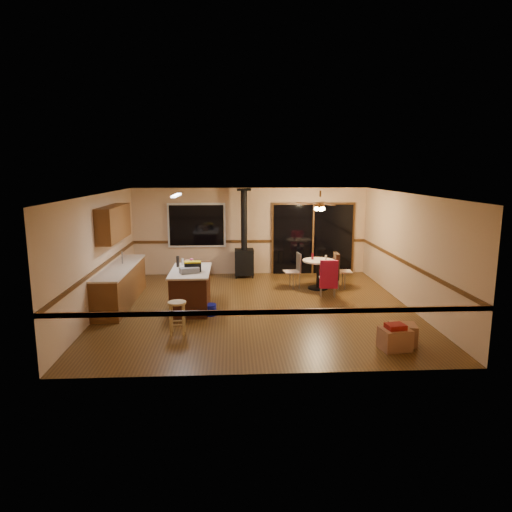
{
  "coord_description": "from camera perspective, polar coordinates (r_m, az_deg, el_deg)",
  "views": [
    {
      "loc": [
        -0.56,
        -10.12,
        3.13
      ],
      "look_at": [
        0.0,
        0.3,
        1.15
      ],
      "focal_mm": 32.0,
      "sensor_mm": 36.0,
      "label": 1
    }
  ],
  "objects": [
    {
      "name": "chair_near",
      "position": [
        11.37,
        9.08,
        -2.27
      ],
      "size": [
        0.45,
        0.49,
        0.7
      ],
      "color": "#C0A48F",
      "rests_on": "ground"
    },
    {
      "name": "bottle_pink",
      "position": [
        10.54,
        -8.05,
        -0.95
      ],
      "size": [
        0.08,
        0.08,
        0.23
      ],
      "primitive_type": "cylinder",
      "rotation": [
        0.0,
        0.0,
        -0.07
      ],
      "color": "#D84C8C",
      "rests_on": "kitchen_island"
    },
    {
      "name": "wood_stove",
      "position": [
        13.39,
        -1.49,
        0.42
      ],
      "size": [
        0.55,
        0.5,
        2.52
      ],
      "color": "black",
      "rests_on": "ground"
    },
    {
      "name": "chair_left",
      "position": [
        12.21,
        4.97,
        -1.31
      ],
      "size": [
        0.45,
        0.45,
        0.51
      ],
      "color": "#C0A48F",
      "rests_on": "ground"
    },
    {
      "name": "box_on_island",
      "position": [
        10.52,
        -8.34,
        -1.08
      ],
      "size": [
        0.21,
        0.28,
        0.19
      ],
      "primitive_type": "cube",
      "rotation": [
        0.0,
        0.0,
        -0.0
      ],
      "color": "#9D6746",
      "rests_on": "kitchen_island"
    },
    {
      "name": "bottle_dark",
      "position": [
        10.75,
        -9.75,
        -0.69
      ],
      "size": [
        0.09,
        0.09,
        0.25
      ],
      "primitive_type": "cylinder",
      "rotation": [
        0.0,
        0.0,
        0.23
      ],
      "color": "black",
      "rests_on": "kitchen_island"
    },
    {
      "name": "box_under_window",
      "position": [
        13.57,
        -6.95,
        -1.72
      ],
      "size": [
        0.56,
        0.45,
        0.44
      ],
      "primitive_type": "cube",
      "rotation": [
        0.0,
        0.0,
        0.02
      ],
      "color": "#9D6746",
      "rests_on": "floor"
    },
    {
      "name": "toolbox_yellow_lid",
      "position": [
        10.18,
        -7.94,
        -0.76
      ],
      "size": [
        0.39,
        0.24,
        0.03
      ],
      "primitive_type": "cube",
      "rotation": [
        0.0,
        0.0,
        0.15
      ],
      "color": "gold",
      "rests_on": "toolbox_black"
    },
    {
      "name": "bar_stool",
      "position": [
        8.99,
        -9.8,
        -7.63
      ],
      "size": [
        0.42,
        0.42,
        0.64
      ],
      "primitive_type": "cylinder",
      "rotation": [
        0.0,
        0.0,
        0.23
      ],
      "color": "tan",
      "rests_on": "floor"
    },
    {
      "name": "sliding_door",
      "position": [
        13.94,
        7.12,
        2.09
      ],
      "size": [
        2.52,
        0.1,
        2.1
      ],
      "primitive_type": "cube",
      "color": "black",
      "rests_on": "ground"
    },
    {
      "name": "wall_right",
      "position": [
        11.05,
        18.52,
        0.66
      ],
      "size": [
        0.0,
        7.0,
        7.0
      ],
      "primitive_type": "plane",
      "rotation": [
        1.57,
        0.0,
        -1.57
      ],
      "color": "tan",
      "rests_on": "ground"
    },
    {
      "name": "kitchen_island",
      "position": [
        10.51,
        -8.13,
        -4.12
      ],
      "size": [
        0.88,
        1.68,
        0.9
      ],
      "color": "#3A190E",
      "rests_on": "ground"
    },
    {
      "name": "floor",
      "position": [
        10.61,
        0.09,
        -6.42
      ],
      "size": [
        7.0,
        7.0,
        0.0
      ],
      "primitive_type": "plane",
      "color": "#533617",
      "rests_on": "ground"
    },
    {
      "name": "wall_left",
      "position": [
        10.69,
        -18.99,
        0.3
      ],
      "size": [
        0.0,
        7.0,
        7.0
      ],
      "primitive_type": "plane",
      "rotation": [
        1.57,
        0.0,
        1.57
      ],
      "color": "tan",
      "rests_on": "ground"
    },
    {
      "name": "window",
      "position": [
        13.7,
        -7.43,
        3.83
      ],
      "size": [
        1.72,
        0.1,
        1.32
      ],
      "primitive_type": "cube",
      "color": "black",
      "rests_on": "ground"
    },
    {
      "name": "glass_cream",
      "position": [
        12.13,
        8.73,
        -0.22
      ],
      "size": [
        0.06,
        0.06,
        0.14
      ],
      "primitive_type": "cylinder",
      "rotation": [
        0.0,
        0.0,
        -0.02
      ],
      "color": "beige",
      "rests_on": "dining_table"
    },
    {
      "name": "dining_table",
      "position": [
        12.21,
        7.81,
        -1.66
      ],
      "size": [
        0.85,
        0.85,
        0.78
      ],
      "color": "black",
      "rests_on": "ground"
    },
    {
      "name": "upper_cabinets",
      "position": [
        11.23,
        -17.35,
        3.97
      ],
      "size": [
        0.35,
        2.0,
        0.8
      ],
      "primitive_type": "cube",
      "color": "brown",
      "rests_on": "ground"
    },
    {
      "name": "box_small_red",
      "position": [
        8.46,
        17.05,
        -8.41
      ],
      "size": [
        0.36,
        0.32,
        0.09
      ],
      "primitive_type": "cube",
      "rotation": [
        0.0,
        0.0,
        0.17
      ],
      "color": "maroon",
      "rests_on": "box_corner_a"
    },
    {
      "name": "toolbox_black",
      "position": [
        10.21,
        -7.93,
        -1.39
      ],
      "size": [
        0.39,
        0.24,
        0.2
      ],
      "primitive_type": "cube",
      "rotation": [
        0.0,
        0.0,
        0.15
      ],
      "color": "black",
      "rests_on": "kitchen_island"
    },
    {
      "name": "box_corner_b",
      "position": [
        8.82,
        17.85,
        -9.29
      ],
      "size": [
        0.53,
        0.47,
        0.38
      ],
      "primitive_type": "cube",
      "rotation": [
        0.0,
        0.0,
        -0.17
      ],
      "color": "#9D6746",
      "rests_on": "floor"
    },
    {
      "name": "countertop",
      "position": [
        11.17,
        -16.69,
        -1.33
      ],
      "size": [
        0.64,
        3.04,
        0.04
      ],
      "primitive_type": "cube",
      "color": "beige",
      "rests_on": "lower_cabinets"
    },
    {
      "name": "wall_front",
      "position": [
        6.89,
        1.71,
        -4.67
      ],
      "size": [
        7.0,
        0.0,
        7.0
      ],
      "primitive_type": "plane",
      "rotation": [
        -1.57,
        0.0,
        0.0
      ],
      "color": "tan",
      "rests_on": "ground"
    },
    {
      "name": "chair_right",
      "position": [
        12.36,
        10.12,
        -1.25
      ],
      "size": [
        0.48,
        0.44,
        0.7
      ],
      "color": "#C0A48F",
      "rests_on": "ground"
    },
    {
      "name": "box_corner_a",
      "position": [
        8.54,
        16.96,
        -9.89
      ],
      "size": [
        0.56,
        0.5,
        0.38
      ],
      "primitive_type": "cube",
      "rotation": [
        0.0,
        0.0,
        0.17
      ],
      "color": "#9D6746",
      "rests_on": "floor"
    },
    {
      "name": "fluorescent_strip",
      "position": [
        10.51,
        -9.94,
        7.48
      ],
      "size": [
        0.1,
        1.2,
        0.04
      ],
      "primitive_type": "cube",
      "color": "white",
      "rests_on": "ceiling"
    },
    {
      "name": "chair_rail",
      "position": [
        10.35,
        0.09,
        -1.12
      ],
      "size": [
        7.0,
        7.0,
        0.08
      ],
      "primitive_type": null,
      "color": "#4F2F13",
      "rests_on": "ground"
    },
    {
      "name": "glass_red",
      "position": [
        12.21,
        7.07,
        -0.02
      ],
      "size": [
        0.08,
        0.08,
        0.17
      ],
      "primitive_type": "cylinder",
      "rotation": [
        0.0,
        0.0,
        -0.43
      ],
      "color": "#590C14",
      "rests_on": "dining_table"
    },
    {
      "name": "wall_back",
      "position": [
        13.75,
        -0.72,
        3.1
      ],
      "size": [
        7.0,
        0.0,
        7.0
      ],
      "primitive_type": "plane",
      "rotation": [
        1.57,
        0.0,
        0.0
      ],
      "color": "tan",
      "rests_on": "ground"
    },
    {
      "name": "toolbox_grey",
      "position": [
        10.09,
        -8.35,
        -1.77
      ],
      "size": [
        0.46,
        0.36,
        0.13
      ],
      "primitive_type": "cube",
      "rotation": [
        0.0,
        0.0,
        0.39
      ],
      "color": "slate",
      "rests_on": "kitchen_island"
    },
    {
      "name": "blue_bucket",
      "position": [
        10.08,
        -5.79,
        -6.69
      ],
      "size": [
        0.35,
        0.35,
        0.24
      ],
      "primitive_type": "cylinder",
      "rotation": [
        0.0,
        0.0,
        0.24
      ],
      "color": "#0B12A5",
      "rests_on": "floor"
    },
    {
      "name": "bottle_white",
      "position": [
        10.93,
        -9.16,
        -0.74
      ],
      "size": [
        0.07,
        0.07,
        0.16
      ],
      "primitive_type": "cylinder",
      "rotation": [
        0.0,
        0.0,
        -0.39
      ],
      "color": "white",
      "rests_on": "kitchen_island"
    },
    {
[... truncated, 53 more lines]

